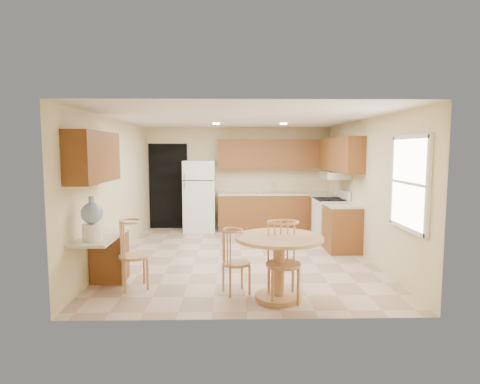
{
  "coord_description": "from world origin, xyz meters",
  "views": [
    {
      "loc": [
        -0.18,
        -7.19,
        1.95
      ],
      "look_at": [
        -0.02,
        0.3,
        1.16
      ],
      "focal_mm": 30.0,
      "sensor_mm": 36.0,
      "label": 1
    }
  ],
  "objects_px": {
    "refrigerator": "(200,196)",
    "chair_table_a": "(236,256)",
    "dining_table": "(279,258)",
    "water_crock": "(92,221)",
    "chair_desk": "(133,249)",
    "stove": "(331,220)",
    "chair_table_b": "(284,256)"
  },
  "relations": [
    {
      "from": "dining_table",
      "to": "water_crock",
      "type": "height_order",
      "value": "water_crock"
    },
    {
      "from": "chair_desk",
      "to": "dining_table",
      "type": "bearing_deg",
      "value": 57.63
    },
    {
      "from": "chair_table_b",
      "to": "chair_desk",
      "type": "distance_m",
      "value": 2.1
    },
    {
      "from": "chair_table_a",
      "to": "chair_desk",
      "type": "bearing_deg",
      "value": -119.08
    },
    {
      "from": "chair_table_a",
      "to": "water_crock",
      "type": "bearing_deg",
      "value": -109.08
    },
    {
      "from": "stove",
      "to": "chair_table_a",
      "type": "distance_m",
      "value": 3.76
    },
    {
      "from": "dining_table",
      "to": "chair_desk",
      "type": "distance_m",
      "value": 2.02
    },
    {
      "from": "stove",
      "to": "water_crock",
      "type": "distance_m",
      "value": 5.08
    },
    {
      "from": "dining_table",
      "to": "refrigerator",
      "type": "bearing_deg",
      "value": 106.92
    },
    {
      "from": "chair_table_b",
      "to": "water_crock",
      "type": "bearing_deg",
      "value": -9.89
    },
    {
      "from": "refrigerator",
      "to": "stove",
      "type": "xyz_separation_m",
      "value": [
        2.88,
        -1.22,
        -0.38
      ]
    },
    {
      "from": "stove",
      "to": "chair_table_b",
      "type": "height_order",
      "value": "stove"
    },
    {
      "from": "stove",
      "to": "water_crock",
      "type": "bearing_deg",
      "value": -140.96
    },
    {
      "from": "chair_table_b",
      "to": "water_crock",
      "type": "relative_size",
      "value": 1.78
    },
    {
      "from": "dining_table",
      "to": "water_crock",
      "type": "xyz_separation_m",
      "value": [
        -2.43,
        0.13,
        0.48
      ]
    },
    {
      "from": "chair_table_a",
      "to": "water_crock",
      "type": "distance_m",
      "value": 1.94
    },
    {
      "from": "chair_desk",
      "to": "water_crock",
      "type": "height_order",
      "value": "water_crock"
    },
    {
      "from": "dining_table",
      "to": "chair_table_a",
      "type": "xyz_separation_m",
      "value": [
        -0.55,
        0.17,
        -0.02
      ]
    },
    {
      "from": "dining_table",
      "to": "chair_table_b",
      "type": "distance_m",
      "value": 0.18
    },
    {
      "from": "refrigerator",
      "to": "chair_desk",
      "type": "distance_m",
      "value": 4.19
    },
    {
      "from": "chair_table_a",
      "to": "chair_desk",
      "type": "xyz_separation_m",
      "value": [
        -1.43,
        0.23,
        0.05
      ]
    },
    {
      "from": "chair_desk",
      "to": "chair_table_a",
      "type": "bearing_deg",
      "value": 59.84
    },
    {
      "from": "refrigerator",
      "to": "chair_table_a",
      "type": "distance_m",
      "value": 4.46
    },
    {
      "from": "dining_table",
      "to": "chair_table_b",
      "type": "bearing_deg",
      "value": -72.69
    },
    {
      "from": "refrigerator",
      "to": "water_crock",
      "type": "xyz_separation_m",
      "value": [
        -1.05,
        -4.4,
        0.18
      ]
    },
    {
      "from": "chair_desk",
      "to": "water_crock",
      "type": "bearing_deg",
      "value": -81.19
    },
    {
      "from": "refrigerator",
      "to": "dining_table",
      "type": "bearing_deg",
      "value": -73.08
    },
    {
      "from": "water_crock",
      "to": "stove",
      "type": "bearing_deg",
      "value": 39.04
    },
    {
      "from": "chair_desk",
      "to": "water_crock",
      "type": "relative_size",
      "value": 1.67
    },
    {
      "from": "water_crock",
      "to": "chair_desk",
      "type": "bearing_deg",
      "value": 29.93
    },
    {
      "from": "stove",
      "to": "chair_table_b",
      "type": "xyz_separation_m",
      "value": [
        -1.45,
        -3.48,
        0.16
      ]
    },
    {
      "from": "dining_table",
      "to": "chair_table_b",
      "type": "xyz_separation_m",
      "value": [
        0.05,
        -0.16,
        0.08
      ]
    }
  ]
}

